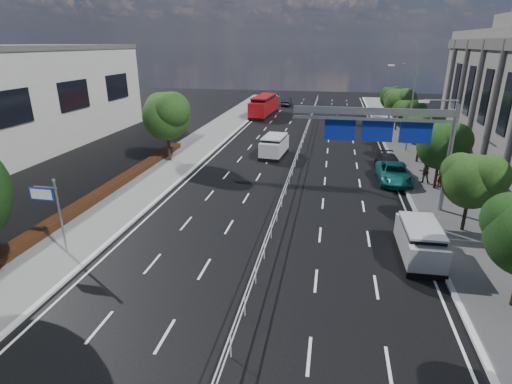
# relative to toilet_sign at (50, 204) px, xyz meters

# --- Properties ---
(ground) EXTENTS (160.00, 160.00, 0.00)m
(ground) POSITION_rel_toilet_sign_xyz_m (10.95, 0.00, -2.94)
(ground) COLOR black
(ground) RESTS_ON ground
(sidewalk_near) EXTENTS (5.00, 140.00, 0.14)m
(sidewalk_near) POSITION_rel_toilet_sign_xyz_m (-0.55, 0.00, -2.87)
(sidewalk_near) COLOR slate
(sidewalk_near) RESTS_ON ground
(kerb_near) EXTENTS (0.25, 140.00, 0.15)m
(kerb_near) POSITION_rel_toilet_sign_xyz_m (1.95, 0.00, -2.87)
(kerb_near) COLOR silver
(kerb_near) RESTS_ON ground
(kerb_far) EXTENTS (0.25, 140.00, 0.15)m
(kerb_far) POSITION_rel_toilet_sign_xyz_m (19.95, 0.00, -2.87)
(kerb_far) COLOR silver
(kerb_far) RESTS_ON ground
(median_fence) EXTENTS (0.05, 85.00, 1.02)m
(median_fence) POSITION_rel_toilet_sign_xyz_m (10.95, 22.50, -2.42)
(median_fence) COLOR silver
(median_fence) RESTS_ON ground
(hedge_near) EXTENTS (1.00, 36.00, 0.44)m
(hedge_near) POSITION_rel_toilet_sign_xyz_m (-2.35, 5.00, -2.58)
(hedge_near) COLOR black
(hedge_near) RESTS_ON sidewalk_near
(toilet_sign) EXTENTS (1.62, 0.18, 4.34)m
(toilet_sign) POSITION_rel_toilet_sign_xyz_m (0.00, 0.00, 0.00)
(toilet_sign) COLOR gray
(toilet_sign) RESTS_ON ground
(overhead_gantry) EXTENTS (10.24, 0.38, 7.45)m
(overhead_gantry) POSITION_rel_toilet_sign_xyz_m (17.69, 10.05, 2.66)
(overhead_gantry) COLOR gray
(overhead_gantry) RESTS_ON ground
(streetlight_far) EXTENTS (2.78, 2.40, 9.00)m
(streetlight_far) POSITION_rel_toilet_sign_xyz_m (21.46, 26.00, 2.27)
(streetlight_far) COLOR gray
(streetlight_far) RESTS_ON ground
(near_tree_back) EXTENTS (4.84, 4.51, 6.69)m
(near_tree_back) POSITION_rel_toilet_sign_xyz_m (-0.99, 17.97, 1.67)
(near_tree_back) COLOR black
(near_tree_back) RESTS_ON ground
(far_tree_c) EXTENTS (3.52, 3.28, 4.94)m
(far_tree_c) POSITION_rel_toilet_sign_xyz_m (22.20, 6.98, 0.48)
(far_tree_c) COLOR black
(far_tree_c) RESTS_ON ground
(far_tree_d) EXTENTS (3.85, 3.59, 5.34)m
(far_tree_d) POSITION_rel_toilet_sign_xyz_m (22.20, 14.48, 0.74)
(far_tree_d) COLOR black
(far_tree_d) RESTS_ON ground
(far_tree_e) EXTENTS (3.63, 3.38, 5.13)m
(far_tree_e) POSITION_rel_toilet_sign_xyz_m (22.20, 21.98, 0.61)
(far_tree_e) COLOR black
(far_tree_e) RESTS_ON ground
(far_tree_f) EXTENTS (3.52, 3.28, 5.02)m
(far_tree_f) POSITION_rel_toilet_sign_xyz_m (22.20, 29.48, 0.55)
(far_tree_f) COLOR black
(far_tree_f) RESTS_ON ground
(far_tree_g) EXTENTS (3.96, 3.69, 5.45)m
(far_tree_g) POSITION_rel_toilet_sign_xyz_m (22.20, 36.98, 0.81)
(far_tree_g) COLOR black
(far_tree_g) RESTS_ON ground
(far_tree_h) EXTENTS (3.41, 3.18, 4.91)m
(far_tree_h) POSITION_rel_toilet_sign_xyz_m (22.20, 44.48, 0.48)
(far_tree_h) COLOR black
(far_tree_h) RESTS_ON ground
(white_minivan) EXTENTS (2.48, 4.95, 2.08)m
(white_minivan) POSITION_rel_toilet_sign_xyz_m (8.49, 21.90, -1.92)
(white_minivan) COLOR black
(white_minivan) RESTS_ON ground
(red_bus) EXTENTS (3.18, 10.40, 3.06)m
(red_bus) POSITION_rel_toilet_sign_xyz_m (3.45, 45.10, -1.35)
(red_bus) COLOR black
(red_bus) RESTS_ON ground
(near_car_silver) EXTENTS (1.78, 3.96, 1.32)m
(near_car_silver) POSITION_rel_toilet_sign_xyz_m (7.29, 26.69, -2.28)
(near_car_silver) COLOR #ADB0B4
(near_car_silver) RESTS_ON ground
(near_car_dark) EXTENTS (1.53, 4.30, 1.41)m
(near_car_dark) POSITION_rel_toilet_sign_xyz_m (5.73, 56.13, -2.24)
(near_car_dark) COLOR black
(near_car_dark) RESTS_ON ground
(silver_minivan) EXTENTS (2.00, 4.57, 1.89)m
(silver_minivan) POSITION_rel_toilet_sign_xyz_m (18.96, 3.30, -2.02)
(silver_minivan) COLOR black
(silver_minivan) RESTS_ON ground
(parked_car_teal) EXTENTS (2.64, 5.47, 1.50)m
(parked_car_teal) POSITION_rel_toilet_sign_xyz_m (19.25, 15.80, -2.19)
(parked_car_teal) COLOR #166361
(parked_car_teal) RESTS_ON ground
(parked_car_dark) EXTENTS (2.41, 4.84, 1.35)m
(parked_car_dark) POSITION_rel_toilet_sign_xyz_m (19.25, 19.00, -2.27)
(parked_car_dark) COLOR black
(parked_car_dark) RESTS_ON ground
(pedestrian_a) EXTENTS (0.73, 0.70, 1.67)m
(pedestrian_a) POSITION_rel_toilet_sign_xyz_m (22.52, 14.66, -1.97)
(pedestrian_a) COLOR gray
(pedestrian_a) RESTS_ON sidewalk_far
(pedestrian_b) EXTENTS (0.96, 0.78, 1.87)m
(pedestrian_b) POSITION_rel_toilet_sign_xyz_m (21.56, 15.78, -1.87)
(pedestrian_b) COLOR gray
(pedestrian_b) RESTS_ON sidewalk_far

